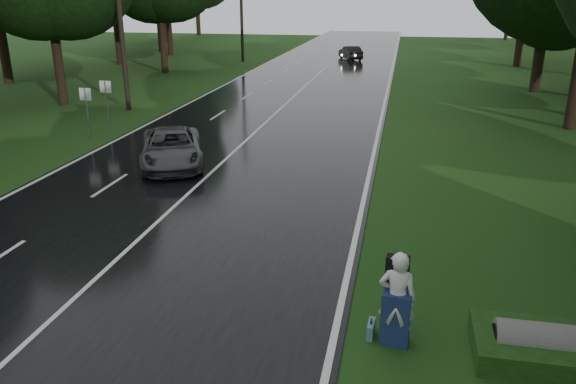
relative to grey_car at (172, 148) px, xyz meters
name	(u,v)px	position (x,y,z in m)	size (l,w,h in m)	color
ground	(54,319)	(1.80, -10.74, -0.72)	(160.00, 160.00, 0.00)	#1D4013
road	(271,118)	(1.80, 9.26, -0.70)	(12.00, 140.00, 0.04)	black
lane_center	(271,117)	(1.80, 9.26, -0.67)	(0.12, 140.00, 0.01)	silver
grey_car	(172,148)	(0.00, 0.00, 0.00)	(2.25, 4.89, 1.36)	#414446
far_car	(351,53)	(3.35, 37.19, -0.03)	(1.37, 3.94, 1.30)	black
hitchhiker	(397,301)	(8.76, -10.17, 0.18)	(0.75, 0.69, 1.94)	silver
suitcase	(371,329)	(8.30, -10.05, -0.56)	(0.13, 0.44, 0.31)	teal
culvert	(533,358)	(11.31, -10.16, -0.72)	(0.72, 0.72, 1.45)	slate
utility_pole_mid	(129,110)	(-6.70, 9.76, -0.72)	(1.80, 0.28, 10.98)	black
utility_pole_far	(243,62)	(-6.70, 33.68, -0.72)	(1.80, 0.28, 10.36)	black
road_sign_a	(91,138)	(-5.40, 3.28, -0.72)	(0.56, 0.10, 2.33)	white
road_sign_b	(110,129)	(-5.40, 5.11, -0.72)	(0.57, 0.10, 2.38)	white
tree_left_d	(64,105)	(-11.23, 10.43, -0.72)	(9.08, 9.08, 14.19)	black
tree_left_e	(165,73)	(-10.89, 24.81, -0.72)	(9.44, 9.44, 14.74)	black
tree_left_f	(171,55)	(-15.84, 37.89, -0.72)	(8.90, 8.90, 13.91)	black
tree_right_d	(569,129)	(16.82, 9.80, -0.72)	(9.69, 9.69, 15.14)	black
tree_right_e	(534,92)	(17.35, 20.95, -0.72)	(7.14, 7.14, 11.15)	black
tree_right_f	(516,67)	(18.59, 34.96, -0.72)	(9.19, 9.19, 14.36)	black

